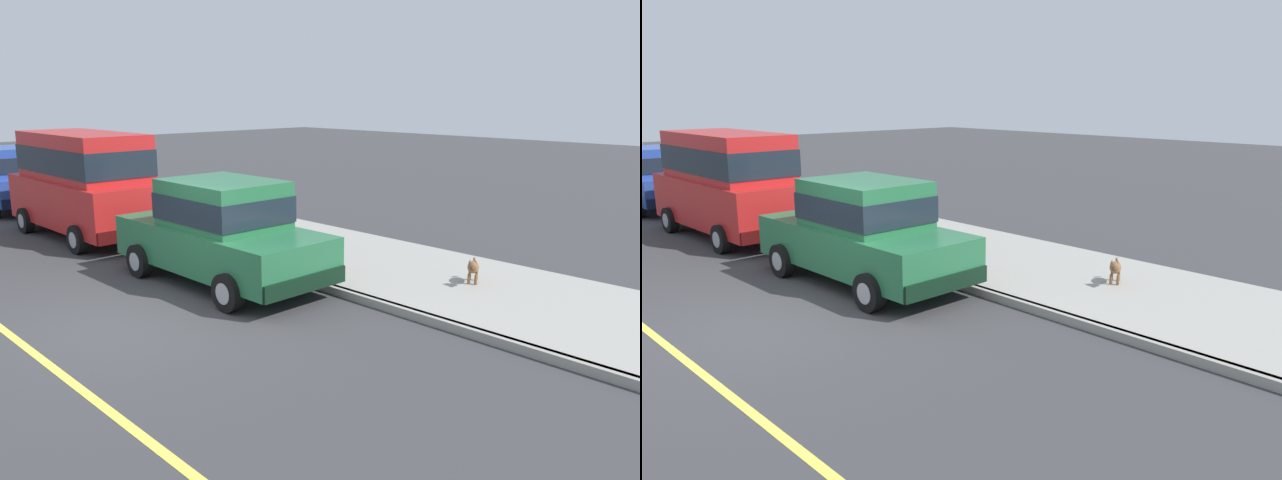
# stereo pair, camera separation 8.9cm
# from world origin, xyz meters

# --- Properties ---
(ground_plane) EXTENTS (80.00, 80.00, 0.00)m
(ground_plane) POSITION_xyz_m (0.00, 0.00, 0.00)
(ground_plane) COLOR #38383A
(curb) EXTENTS (0.16, 64.00, 0.14)m
(curb) POSITION_xyz_m (3.20, 0.00, 0.07)
(curb) COLOR gray
(curb) RESTS_ON ground
(sidewalk) EXTENTS (3.60, 64.00, 0.14)m
(sidewalk) POSITION_xyz_m (5.00, 0.00, 0.07)
(sidewalk) COLOR #99968E
(sidewalk) RESTS_ON ground
(lane_centre_line) EXTENTS (0.12, 57.60, 0.01)m
(lane_centre_line) POSITION_xyz_m (-1.60, 0.00, 0.00)
(lane_centre_line) COLOR #E0D64C
(lane_centre_line) RESTS_ON ground
(car_green_sedan) EXTENTS (2.09, 4.63, 1.92)m
(car_green_sedan) POSITION_xyz_m (2.19, 0.82, 0.98)
(car_green_sedan) COLOR #23663D
(car_green_sedan) RESTS_ON ground
(car_red_van) EXTENTS (2.19, 4.93, 2.52)m
(car_red_van) POSITION_xyz_m (2.10, 6.32, 1.39)
(car_red_van) COLOR red
(car_red_van) RESTS_ON ground
(car_blue_hatchback) EXTENTS (2.06, 3.86, 1.88)m
(car_blue_hatchback) POSITION_xyz_m (2.09, 11.42, 0.98)
(car_blue_hatchback) COLOR #28479E
(car_blue_hatchback) RESTS_ON ground
(dog_brown) EXTENTS (0.68, 0.44, 0.49)m
(dog_brown) POSITION_xyz_m (5.09, -2.65, 0.43)
(dog_brown) COLOR brown
(dog_brown) RESTS_ON sidewalk
(fire_hydrant) EXTENTS (0.34, 0.24, 0.72)m
(fire_hydrant) POSITION_xyz_m (3.65, -0.23, 0.48)
(fire_hydrant) COLOR red
(fire_hydrant) RESTS_ON sidewalk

